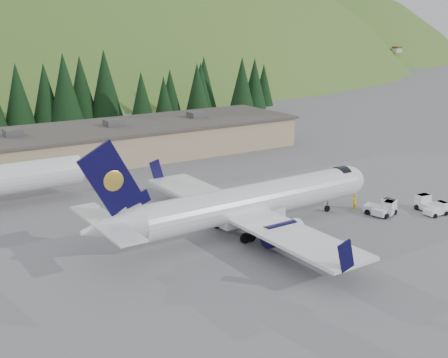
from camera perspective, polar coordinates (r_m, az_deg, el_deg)
ground at (r=58.42m, az=3.20°, el=-5.11°), size 600.00×600.00×0.00m
airliner at (r=56.87m, az=2.45°, el=-2.49°), size 33.78×31.62×11.24m
baggage_tug_a at (r=65.03m, az=16.08°, el=-2.86°), size 3.34×2.41×1.64m
baggage_tug_b at (r=66.82m, az=20.88°, el=-2.89°), size 2.73×1.75×1.41m
baggage_tug_c at (r=67.72m, az=19.98°, el=-2.44°), size 2.38×3.45×1.73m
terminal_building at (r=88.39m, az=-14.13°, el=3.34°), size 71.00×17.00×6.10m
baggage_tug_d at (r=64.83m, az=15.74°, el=-2.87°), size 2.91×3.55×1.69m
ramp_worker at (r=65.93m, az=13.10°, el=-2.25°), size 0.75×0.60×1.78m
tree_line at (r=110.60m, az=-16.84°, el=8.05°), size 114.09×17.98×14.44m
hills at (r=285.09m, az=-13.08°, el=-6.16°), size 614.00×330.00×300.00m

